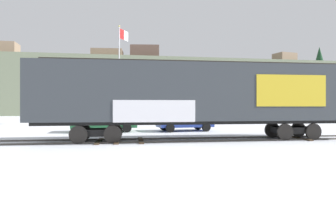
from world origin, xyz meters
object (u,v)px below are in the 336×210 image
at_px(flagpole, 121,60).
at_px(freight_car, 199,94).
at_px(parked_car_green, 104,120).
at_px(parked_car_blue, 184,120).

bearing_deg(flagpole, freight_car, -70.80).
bearing_deg(flagpole, parked_car_green, -100.74).
height_order(freight_car, flagpole, flagpole).
xyz_separation_m(flagpole, parked_car_green, (-1.24, -6.54, -5.41)).
xyz_separation_m(parked_car_green, parked_car_blue, (5.91, -0.28, -0.04)).
bearing_deg(parked_car_green, freight_car, -46.49).
xyz_separation_m(freight_car, parked_car_blue, (0.36, 5.58, -1.76)).
bearing_deg(parked_car_green, parked_car_blue, -2.71).
bearing_deg(parked_car_blue, flagpole, 124.41).
relative_size(parked_car_green, parked_car_blue, 1.10).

